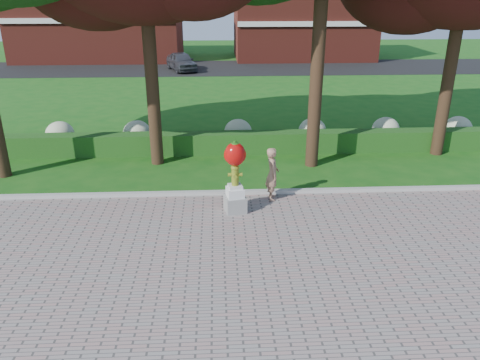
# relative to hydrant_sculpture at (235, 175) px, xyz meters

# --- Properties ---
(ground) EXTENTS (100.00, 100.00, 0.00)m
(ground) POSITION_rel_hydrant_sculpture_xyz_m (-0.63, -1.83, -1.13)
(ground) COLOR #165415
(ground) RESTS_ON ground
(curb) EXTENTS (40.00, 0.18, 0.15)m
(curb) POSITION_rel_hydrant_sculpture_xyz_m (-0.63, 1.17, -1.06)
(curb) COLOR #ADADA5
(curb) RESTS_ON ground
(lawn_hedge) EXTENTS (24.00, 0.70, 0.80)m
(lawn_hedge) POSITION_rel_hydrant_sculpture_xyz_m (-0.63, 5.17, -0.73)
(lawn_hedge) COLOR #124214
(lawn_hedge) RESTS_ON ground
(hydrangea_row) EXTENTS (20.10, 1.10, 0.99)m
(hydrangea_row) POSITION_rel_hydrant_sculpture_xyz_m (-0.06, 6.17, -0.58)
(hydrangea_row) COLOR #B8C294
(hydrangea_row) RESTS_ON ground
(street) EXTENTS (50.00, 8.00, 0.02)m
(street) POSITION_rel_hydrant_sculpture_xyz_m (-0.63, 26.17, -1.12)
(street) COLOR black
(street) RESTS_ON ground
(building_left) EXTENTS (14.00, 8.00, 7.00)m
(building_left) POSITION_rel_hydrant_sculpture_xyz_m (-10.63, 32.17, 2.37)
(building_left) COLOR maroon
(building_left) RESTS_ON ground
(building_right) EXTENTS (12.00, 8.00, 6.40)m
(building_right) POSITION_rel_hydrant_sculpture_xyz_m (7.37, 32.17, 2.07)
(building_right) COLOR maroon
(building_right) RESTS_ON ground
(hydrant_sculpture) EXTENTS (0.66, 0.66, 2.06)m
(hydrant_sculpture) POSITION_rel_hydrant_sculpture_xyz_m (0.00, 0.00, 0.00)
(hydrant_sculpture) COLOR gray
(hydrant_sculpture) RESTS_ON walkway
(woman) EXTENTS (0.39, 0.59, 1.59)m
(woman) POSITION_rel_hydrant_sculpture_xyz_m (1.12, 0.77, -0.30)
(woman) COLOR #A4785E
(woman) RESTS_ON walkway
(parked_car) EXTENTS (2.90, 4.36, 1.38)m
(parked_car) POSITION_rel_hydrant_sculpture_xyz_m (-3.10, 24.92, -0.42)
(parked_car) COLOR #3F4047
(parked_car) RESTS_ON street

